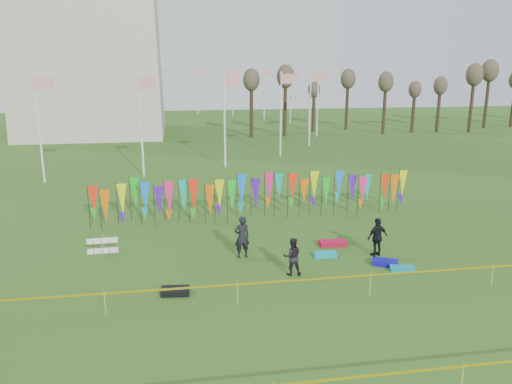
{
  "coord_description": "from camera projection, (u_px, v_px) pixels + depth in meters",
  "views": [
    {
      "loc": [
        -4.17,
        -18.52,
        8.58
      ],
      "look_at": [
        -0.19,
        6.0,
        2.23
      ],
      "focal_mm": 35.0,
      "sensor_mm": 36.0,
      "label": 1
    }
  ],
  "objects": [
    {
      "name": "banner_row",
      "position": [
        257.0,
        192.0,
        28.41
      ],
      "size": [
        18.64,
        0.64,
        2.43
      ],
      "color": "black",
      "rests_on": "ground"
    },
    {
      "name": "caution_tape_near",
      "position": [
        289.0,
        282.0,
        18.46
      ],
      "size": [
        26.0,
        0.02,
        0.9
      ],
      "color": "#FFE505",
      "rests_on": "ground"
    },
    {
      "name": "kite_bag_red",
      "position": [
        333.0,
        243.0,
        24.38
      ],
      "size": [
        1.34,
        0.65,
        0.24
      ],
      "primitive_type": "cube",
      "rotation": [
        0.0,
        0.0,
        -0.03
      ],
      "color": "#BB0C33",
      "rests_on": "ground"
    },
    {
      "name": "kite_bag_turquoise",
      "position": [
        325.0,
        255.0,
        22.95
      ],
      "size": [
        1.04,
        0.56,
        0.2
      ],
      "primitive_type": "cube",
      "rotation": [
        0.0,
        0.0,
        -0.05
      ],
      "color": "#0CA7C0",
      "rests_on": "ground"
    },
    {
      "name": "caution_tape_far",
      "position": [
        342.0,
        380.0,
        12.71
      ],
      "size": [
        26.0,
        0.02,
        0.9
      ],
      "color": "#FFE505",
      "rests_on": "ground"
    },
    {
      "name": "flagpole_ring",
      "position": [
        96.0,
        102.0,
        63.22
      ],
      "size": [
        57.4,
        56.16,
        8.0
      ],
      "color": "silver",
      "rests_on": "ground"
    },
    {
      "name": "person_left",
      "position": [
        242.0,
        237.0,
        22.7
      ],
      "size": [
        0.78,
        0.61,
        1.96
      ],
      "primitive_type": "imported",
      "rotation": [
        0.0,
        0.0,
        3.28
      ],
      "color": "black",
      "rests_on": "ground"
    },
    {
      "name": "kite_bag_blue",
      "position": [
        385.0,
        263.0,
        22.0
      ],
      "size": [
        1.23,
        0.96,
        0.23
      ],
      "primitive_type": "cube",
      "rotation": [
        0.0,
        0.0,
        -0.4
      ],
      "color": "#110BB8",
      "rests_on": "ground"
    },
    {
      "name": "person_right",
      "position": [
        377.0,
        237.0,
        22.88
      ],
      "size": [
        1.19,
        0.87,
        1.82
      ],
      "primitive_type": "imported",
      "rotation": [
        0.0,
        0.0,
        3.41
      ],
      "color": "black",
      "rests_on": "ground"
    },
    {
      "name": "kite_bag_black",
      "position": [
        175.0,
        291.0,
        19.2
      ],
      "size": [
        1.12,
        0.72,
        0.25
      ],
      "primitive_type": "cube",
      "rotation": [
        0.0,
        0.0,
        -0.1
      ],
      "color": "black",
      "rests_on": "ground"
    },
    {
      "name": "ground",
      "position": [
        284.0,
        280.0,
        20.48
      ],
      "size": [
        160.0,
        160.0,
        0.0
      ],
      "primitive_type": "plane",
      "color": "#2E5016",
      "rests_on": "ground"
    },
    {
      "name": "kite_bag_teal",
      "position": [
        402.0,
        269.0,
        21.39
      ],
      "size": [
        1.11,
        0.73,
        0.19
      ],
      "primitive_type": "cube",
      "rotation": [
        0.0,
        0.0,
        -0.26
      ],
      "color": "#0C92A8",
      "rests_on": "ground"
    },
    {
      "name": "person_mid",
      "position": [
        292.0,
        256.0,
        20.82
      ],
      "size": [
        0.83,
        0.56,
        1.63
      ],
      "primitive_type": "imported",
      "rotation": [
        0.0,
        0.0,
        3.05
      ],
      "color": "black",
      "rests_on": "ground"
    },
    {
      "name": "box_kite",
      "position": [
        103.0,
        246.0,
        23.24
      ],
      "size": [
        0.71,
        0.71,
        0.79
      ],
      "rotation": [
        0.0,
        0.0,
        0.05
      ],
      "color": "red",
      "rests_on": "ground"
    },
    {
      "name": "tree_line",
      "position": [
        450.0,
        84.0,
        66.0
      ],
      "size": [
        53.92,
        1.92,
        7.84
      ],
      "color": "#372B1B",
      "rests_on": "ground"
    }
  ]
}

